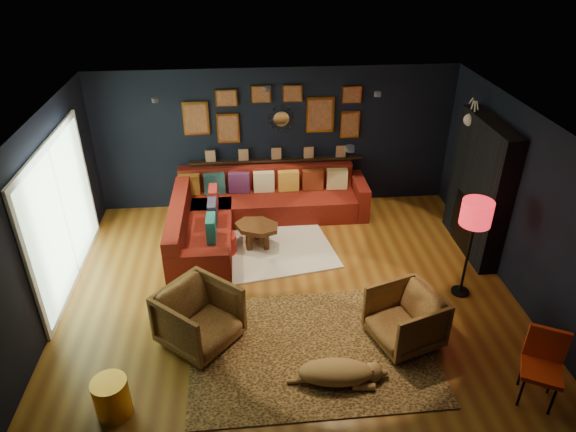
{
  "coord_description": "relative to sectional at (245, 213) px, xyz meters",
  "views": [
    {
      "loc": [
        -0.56,
        -6.03,
        4.76
      ],
      "look_at": [
        0.01,
        0.3,
        1.09
      ],
      "focal_mm": 32.0,
      "sensor_mm": 36.0,
      "label": 1
    }
  ],
  "objects": [
    {
      "name": "floor",
      "position": [
        0.61,
        -1.81,
        -0.32
      ],
      "size": [
        6.5,
        6.5,
        0.0
      ],
      "primitive_type": "plane",
      "color": "#8E5B1E",
      "rests_on": "ground"
    },
    {
      "name": "room_walls",
      "position": [
        0.61,
        -1.81,
        1.27
      ],
      "size": [
        6.5,
        6.5,
        6.5
      ],
      "color": "black",
      "rests_on": "ground"
    },
    {
      "name": "sectional",
      "position": [
        0.0,
        0.0,
        0.0
      ],
      "size": [
        3.41,
        2.69,
        0.86
      ],
      "color": "maroon",
      "rests_on": "ground"
    },
    {
      "name": "ledge",
      "position": [
        0.61,
        0.87,
        0.6
      ],
      "size": [
        3.2,
        0.12,
        0.04
      ],
      "primitive_type": "cube",
      "color": "black",
      "rests_on": "room_walls"
    },
    {
      "name": "gallery_wall",
      "position": [
        0.6,
        0.91,
        1.48
      ],
      "size": [
        3.15,
        0.04,
        1.02
      ],
      "color": "gold",
      "rests_on": "room_walls"
    },
    {
      "name": "sunburst_mirror",
      "position": [
        0.71,
        0.91,
        1.38
      ],
      "size": [
        0.47,
        0.16,
        0.47
      ],
      "color": "silver",
      "rests_on": "room_walls"
    },
    {
      "name": "fireplace",
      "position": [
        3.71,
        -0.91,
        0.7
      ],
      "size": [
        0.31,
        1.6,
        2.2
      ],
      "color": "black",
      "rests_on": "ground"
    },
    {
      "name": "deer_head",
      "position": [
        3.75,
        -0.41,
        1.73
      ],
      "size": [
        0.5,
        0.28,
        0.45
      ],
      "color": "white",
      "rests_on": "fireplace"
    },
    {
      "name": "sliding_door",
      "position": [
        -2.6,
        -1.21,
        0.78
      ],
      "size": [
        0.06,
        2.8,
        2.2
      ],
      "color": "white",
      "rests_on": "ground"
    },
    {
      "name": "ceiling_spots",
      "position": [
        0.61,
        -1.01,
        2.24
      ],
      "size": [
        3.3,
        2.5,
        0.06
      ],
      "color": "black",
      "rests_on": "room_walls"
    },
    {
      "name": "shag_rug",
      "position": [
        0.36,
        -0.78,
        -0.31
      ],
      "size": [
        2.32,
        1.86,
        0.03
      ],
      "primitive_type": "cube",
      "rotation": [
        0.0,
        0.0,
        0.18
      ],
      "color": "silver",
      "rests_on": "ground"
    },
    {
      "name": "leopard_rug",
      "position": [
        0.79,
        -3.05,
        -0.31
      ],
      "size": [
        3.09,
        2.23,
        0.02
      ],
      "primitive_type": "cube",
      "rotation": [
        0.0,
        0.0,
        0.01
      ],
      "color": "#BC8545",
      "rests_on": "ground"
    },
    {
      "name": "coffee_table",
      "position": [
        0.19,
        -0.58,
        0.01
      ],
      "size": [
        0.94,
        0.83,
        0.38
      ],
      "rotation": [
        0.0,
        0.0,
        -0.41
      ],
      "color": "#57311C",
      "rests_on": "shag_rug"
    },
    {
      "name": "pouf",
      "position": [
        -0.39,
        -0.74,
        -0.14
      ],
      "size": [
        0.46,
        0.46,
        0.3
      ],
      "primitive_type": "cylinder",
      "color": "#A7211B",
      "rests_on": "shag_rug"
    },
    {
      "name": "armchair_left",
      "position": [
        -0.62,
        -2.78,
        0.12
      ],
      "size": [
        1.17,
        1.18,
        0.89
      ],
      "primitive_type": "imported",
      "rotation": [
        0.0,
        0.0,
        0.85
      ],
      "color": "#BD7A39",
      "rests_on": "ground"
    },
    {
      "name": "armchair_right",
      "position": [
        1.98,
        -3.0,
        0.09
      ],
      "size": [
        0.96,
        0.99,
        0.82
      ],
      "primitive_type": "imported",
      "rotation": [
        0.0,
        0.0,
        -1.24
      ],
      "color": "#BD7A39",
      "rests_on": "ground"
    },
    {
      "name": "gold_stool",
      "position": [
        -1.52,
        -3.83,
        -0.08
      ],
      "size": [
        0.39,
        0.39,
        0.48
      ],
      "primitive_type": "cylinder",
      "color": "gold",
      "rests_on": "ground"
    },
    {
      "name": "orange_chair",
      "position": [
        3.24,
        -3.99,
        0.21
      ],
      "size": [
        0.58,
        0.58,
        0.91
      ],
      "rotation": [
        0.0,
        0.0,
        -0.48
      ],
      "color": "black",
      "rests_on": "ground"
    },
    {
      "name": "floor_lamp",
      "position": [
        3.11,
        -2.1,
        0.96
      ],
      "size": [
        0.42,
        0.42,
        1.53
      ],
      "color": "black",
      "rests_on": "ground"
    },
    {
      "name": "dog",
      "position": [
        1.0,
        -3.61,
        -0.11
      ],
      "size": [
        1.26,
        0.7,
        0.38
      ],
      "primitive_type": null,
      "rotation": [
        0.0,
        0.0,
        -0.09
      ],
      "color": "#A47743",
      "rests_on": "leopard_rug"
    }
  ]
}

